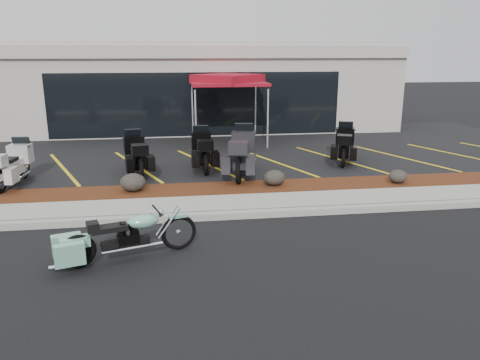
{
  "coord_description": "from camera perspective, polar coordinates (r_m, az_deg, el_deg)",
  "views": [
    {
      "loc": [
        -0.98,
        -8.95,
        3.63
      ],
      "look_at": [
        0.46,
        1.2,
        0.8
      ],
      "focal_mm": 35.0,
      "sensor_mm": 36.0,
      "label": 1
    }
  ],
  "objects": [
    {
      "name": "hero_cruiser",
      "position": [
        8.85,
        -7.51,
        -5.74
      ],
      "size": [
        2.63,
        1.37,
        0.9
      ],
      "primitive_type": null,
      "rotation": [
        0.0,
        0.0,
        0.3
      ],
      "color": "#78BBA0",
      "rests_on": "ground"
    },
    {
      "name": "curb",
      "position": [
        10.52,
        -2.25,
        -4.32
      ],
      "size": [
        24.0,
        0.25,
        0.15
      ],
      "primitive_type": "cube",
      "color": "gray",
      "rests_on": "ground"
    },
    {
      "name": "boulder_left",
      "position": [
        12.24,
        -12.92,
        -0.29
      ],
      "size": [
        0.65,
        0.54,
        0.46
      ],
      "primitive_type": "ellipsoid",
      "color": "black",
      "rests_on": "mulch_bed"
    },
    {
      "name": "sidewalk",
      "position": [
        11.17,
        -2.62,
        -3.12
      ],
      "size": [
        24.0,
        1.2,
        0.15
      ],
      "primitive_type": "cube",
      "color": "gray",
      "rests_on": "ground"
    },
    {
      "name": "traffic_cone",
      "position": [
        16.74,
        -4.07,
        4.15
      ],
      "size": [
        0.45,
        0.45,
        0.42
      ],
      "primitive_type": "cone",
      "rotation": [
        0.0,
        0.0,
        0.31
      ],
      "color": "orange",
      "rests_on": "upper_lot"
    },
    {
      "name": "upper_lot",
      "position": [
        17.54,
        -4.7,
        3.7
      ],
      "size": [
        26.0,
        9.6,
        0.15
      ],
      "primitive_type": "cube",
      "color": "black",
      "rests_on": "ground"
    },
    {
      "name": "touring_black_mid",
      "position": [
        14.97,
        -4.8,
        4.36
      ],
      "size": [
        0.86,
        2.13,
        1.23
      ],
      "primitive_type": null,
      "rotation": [
        0.0,
        0.0,
        1.59
      ],
      "color": "black",
      "rests_on": "upper_lot"
    },
    {
      "name": "dealership_building",
      "position": [
        23.49,
        -5.77,
        11.41
      ],
      "size": [
        18.0,
        8.16,
        4.0
      ],
      "color": "#9B958C",
      "rests_on": "ground"
    },
    {
      "name": "ground",
      "position": [
        9.71,
        -1.7,
        -6.52
      ],
      "size": [
        90.0,
        90.0,
        0.0
      ],
      "primitive_type": "plane",
      "color": "black",
      "rests_on": "ground"
    },
    {
      "name": "touring_white",
      "position": [
        14.49,
        -24.96,
        2.5
      ],
      "size": [
        0.98,
        2.1,
        1.19
      ],
      "primitive_type": null,
      "rotation": [
        0.0,
        0.0,
        1.47
      ],
      "color": "silver",
      "rests_on": "upper_lot"
    },
    {
      "name": "boulder_mid",
      "position": [
        12.51,
        4.21,
        0.29
      ],
      "size": [
        0.59,
        0.49,
        0.42
      ],
      "primitive_type": "ellipsoid",
      "color": "black",
      "rests_on": "mulch_bed"
    },
    {
      "name": "touring_grey",
      "position": [
        14.21,
        0.48,
        4.18
      ],
      "size": [
        1.44,
        2.56,
        1.4
      ],
      "primitive_type": null,
      "rotation": [
        0.0,
        0.0,
        1.34
      ],
      "color": "#29292D",
      "rests_on": "upper_lot"
    },
    {
      "name": "touring_black_front",
      "position": [
        14.67,
        -12.83,
        3.77
      ],
      "size": [
        1.18,
        2.2,
        1.22
      ],
      "primitive_type": null,
      "rotation": [
        0.0,
        0.0,
        1.76
      ],
      "color": "black",
      "rests_on": "upper_lot"
    },
    {
      "name": "touring_black_rear",
      "position": [
        16.18,
        12.67,
        4.86
      ],
      "size": [
        1.51,
        2.24,
        1.22
      ],
      "primitive_type": null,
      "rotation": [
        0.0,
        0.0,
        1.2
      ],
      "color": "black",
      "rests_on": "upper_lot"
    },
    {
      "name": "popup_canopy",
      "position": [
        18.23,
        -1.51,
        12.0
      ],
      "size": [
        3.14,
        3.14,
        2.63
      ],
      "rotation": [
        0.0,
        0.0,
        -0.12
      ],
      "color": "silver",
      "rests_on": "upper_lot"
    },
    {
      "name": "boulder_right",
      "position": [
        13.42,
        18.7,
        0.43
      ],
      "size": [
        0.51,
        0.43,
        0.36
      ],
      "primitive_type": "ellipsoid",
      "color": "black",
      "rests_on": "mulch_bed"
    },
    {
      "name": "mulch_bed",
      "position": [
        12.31,
        -3.16,
        -1.33
      ],
      "size": [
        24.0,
        1.2,
        0.16
      ],
      "primitive_type": "cube",
      "color": "#341A0C",
      "rests_on": "ground"
    }
  ]
}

